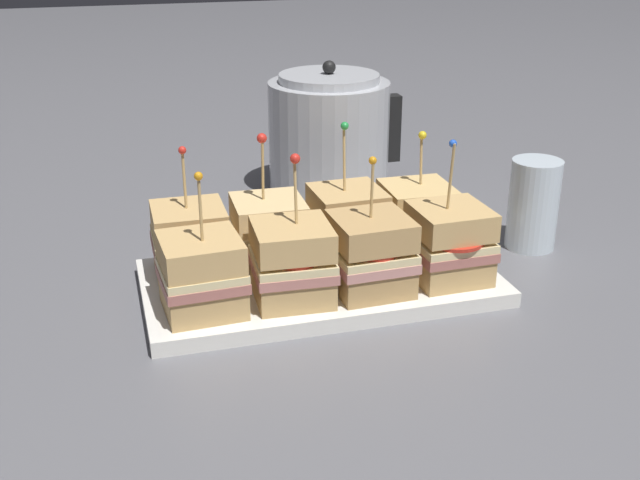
% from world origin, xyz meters
% --- Properties ---
extents(ground_plane, '(6.00, 6.00, 0.00)m').
position_xyz_m(ground_plane, '(0.00, 0.00, 0.00)').
color(ground_plane, slate).
extents(serving_platter, '(0.41, 0.21, 0.02)m').
position_xyz_m(serving_platter, '(0.00, 0.00, 0.01)').
color(serving_platter, white).
rests_on(serving_platter, ground_plane).
extents(sandwich_front_far_left, '(0.09, 0.09, 0.16)m').
position_xyz_m(sandwich_front_far_left, '(-0.14, -0.05, 0.06)').
color(sandwich_front_far_left, tan).
rests_on(sandwich_front_far_left, serving_platter).
extents(sandwich_front_center_left, '(0.09, 0.09, 0.16)m').
position_xyz_m(sandwich_front_center_left, '(-0.04, -0.05, 0.06)').
color(sandwich_front_center_left, tan).
rests_on(sandwich_front_center_left, serving_platter).
extents(sandwich_front_center_right, '(0.09, 0.09, 0.16)m').
position_xyz_m(sandwich_front_center_right, '(0.04, -0.05, 0.06)').
color(sandwich_front_center_right, tan).
rests_on(sandwich_front_center_right, serving_platter).
extents(sandwich_front_far_right, '(0.09, 0.09, 0.17)m').
position_xyz_m(sandwich_front_far_right, '(0.14, -0.05, 0.06)').
color(sandwich_front_far_right, tan).
rests_on(sandwich_front_far_right, serving_platter).
extents(sandwich_back_far_left, '(0.09, 0.09, 0.15)m').
position_xyz_m(sandwich_back_far_left, '(-0.14, 0.05, 0.06)').
color(sandwich_back_far_left, tan).
rests_on(sandwich_back_far_left, serving_platter).
extents(sandwich_back_center_left, '(0.09, 0.09, 0.16)m').
position_xyz_m(sandwich_back_center_left, '(-0.05, 0.05, 0.06)').
color(sandwich_back_center_left, '#DBB77A').
rests_on(sandwich_back_center_left, serving_platter).
extents(sandwich_back_center_right, '(0.09, 0.09, 0.17)m').
position_xyz_m(sandwich_back_center_right, '(0.05, 0.05, 0.06)').
color(sandwich_back_center_right, tan).
rests_on(sandwich_back_center_right, serving_platter).
extents(sandwich_back_far_right, '(0.09, 0.09, 0.15)m').
position_xyz_m(sandwich_back_far_right, '(0.14, 0.05, 0.06)').
color(sandwich_back_far_right, tan).
rests_on(sandwich_back_far_right, serving_platter).
extents(kettle_steel, '(0.21, 0.18, 0.21)m').
position_xyz_m(kettle_steel, '(0.11, 0.33, 0.09)').
color(kettle_steel, '#B7BABF').
rests_on(kettle_steel, ground_plane).
extents(drinking_glass, '(0.07, 0.07, 0.12)m').
position_xyz_m(drinking_glass, '(0.30, 0.05, 0.06)').
color(drinking_glass, silver).
rests_on(drinking_glass, ground_plane).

